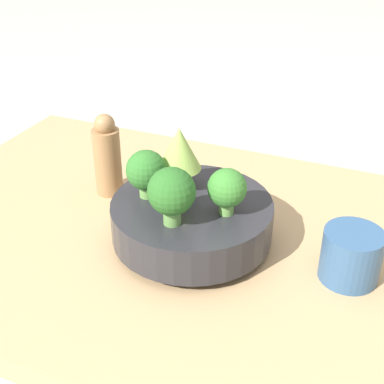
# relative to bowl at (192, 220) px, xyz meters

# --- Properties ---
(ground_plane) EXTENTS (6.00, 6.00, 0.00)m
(ground_plane) POSITION_rel_bowl_xyz_m (0.03, 0.02, -0.08)
(ground_plane) COLOR #ADA89E
(table) EXTENTS (1.15, 0.69, 0.04)m
(table) POSITION_rel_bowl_xyz_m (0.03, 0.02, -0.06)
(table) COLOR tan
(table) RESTS_ON ground_plane
(bowl) EXTENTS (0.26, 0.26, 0.08)m
(bowl) POSITION_rel_bowl_xyz_m (0.00, 0.00, 0.00)
(bowl) COLOR #28282D
(bowl) RESTS_ON table
(broccoli_floret_front) EXTENTS (0.07, 0.07, 0.09)m
(broccoli_floret_front) POSITION_rel_bowl_xyz_m (-0.00, -0.06, 0.09)
(broccoli_floret_front) COLOR #609347
(broccoli_floret_front) RESTS_ON bowl
(broccoli_floret_left) EXTENTS (0.07, 0.07, 0.08)m
(broccoli_floret_left) POSITION_rel_bowl_xyz_m (-0.08, -0.01, 0.08)
(broccoli_floret_left) COLOR #6BA34C
(broccoli_floret_left) RESTS_ON bowl
(romanesco_piece_far) EXTENTS (0.07, 0.07, 0.11)m
(romanesco_piece_far) POSITION_rel_bowl_xyz_m (-0.04, 0.04, 0.10)
(romanesco_piece_far) COLOR #609347
(romanesco_piece_far) RESTS_ON bowl
(broccoli_floret_right) EXTENTS (0.06, 0.06, 0.08)m
(broccoli_floret_right) POSITION_rel_bowl_xyz_m (0.06, -0.01, 0.08)
(broccoli_floret_right) COLOR #6BA34C
(broccoli_floret_right) RESTS_ON bowl
(cup) EXTENTS (0.09, 0.09, 0.08)m
(cup) POSITION_rel_bowl_xyz_m (0.25, 0.01, -0.00)
(cup) COLOR #33567F
(cup) RESTS_ON table
(pepper_mill) EXTENTS (0.05, 0.05, 0.16)m
(pepper_mill) POSITION_rel_bowl_xyz_m (-0.21, 0.09, 0.03)
(pepper_mill) COLOR #997047
(pepper_mill) RESTS_ON table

